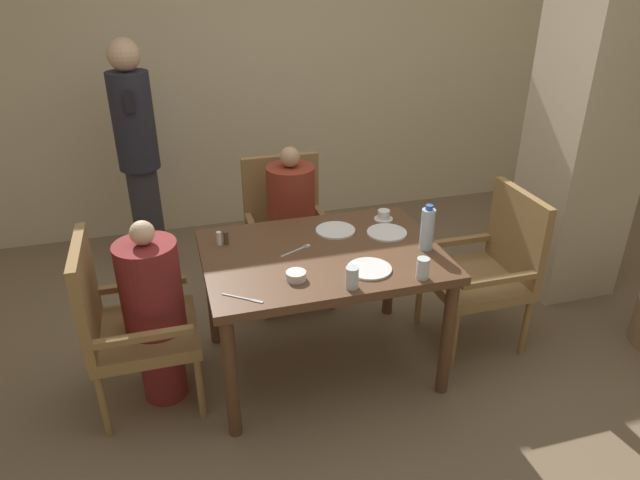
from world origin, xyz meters
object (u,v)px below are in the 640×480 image
plate_dessert_center (387,233)px  glass_tall_near (352,278)px  standing_host (138,152)px  diner_in_left_chair (154,311)px  plate_main_left (335,230)px  plate_main_right (369,269)px  glass_tall_mid (423,268)px  chair_left_side (125,320)px  diner_in_far_chair (292,226)px  teacup_with_saucer (384,216)px  chair_right_side (490,265)px  water_bottle (427,229)px  chair_far_side (287,225)px  bowl_small (296,276)px

plate_dessert_center → glass_tall_near: bearing=-127.4°
standing_host → diner_in_left_chair: bearing=-89.0°
plate_main_left → glass_tall_near: 0.64m
plate_main_right → glass_tall_mid: 0.28m
chair_left_side → standing_host: 1.64m
diner_in_far_chair → plate_main_right: bearing=-79.9°
diner_in_left_chair → diner_in_far_chair: diner_in_far_chair is taller
chair_left_side → plate_main_left: 1.27m
diner_in_left_chair → teacup_with_saucer: diner_in_left_chair is taller
glass_tall_near → glass_tall_mid: (0.37, -0.01, 0.00)m
teacup_with_saucer → glass_tall_mid: bearing=-96.1°
plate_main_right → plate_dessert_center: same height
chair_right_side → plate_main_left: 0.99m
diner_in_left_chair → standing_host: standing_host is taller
plate_main_left → water_bottle: size_ratio=0.89×
water_bottle → teacup_with_saucer: bearing=101.0°
standing_host → glass_tall_mid: standing_host is taller
glass_tall_mid → teacup_with_saucer: bearing=83.9°
chair_left_side → glass_tall_near: 1.22m
chair_far_side → diner_in_far_chair: diner_in_far_chair is taller
diner_in_far_chair → glass_tall_near: diner_in_far_chair is taller
chair_far_side → teacup_with_saucer: size_ratio=8.48×
plate_main_left → water_bottle: 0.56m
diner_in_far_chair → glass_tall_near: (0.03, -1.15, 0.24)m
chair_right_side → standing_host: bearing=142.2°
chair_right_side → water_bottle: bearing=-166.9°
diner_in_left_chair → glass_tall_mid: size_ratio=9.59×
chair_right_side → glass_tall_mid: (-0.67, -0.41, 0.31)m
diner_in_left_chair → plate_main_right: bearing=-13.2°
plate_main_right → plate_dessert_center: size_ratio=1.00×
plate_main_right → teacup_with_saucer: teacup_with_saucer is taller
diner_in_left_chair → plate_main_right: diner_in_left_chair is taller
chair_right_side → glass_tall_near: (-1.05, -0.40, 0.31)m
chair_far_side → glass_tall_mid: chair_far_side is taller
chair_right_side → plate_dessert_center: (-0.65, 0.11, 0.26)m
plate_dessert_center → glass_tall_near: size_ratio=2.08×
chair_far_side → plate_main_left: chair_far_side is taller
chair_left_side → glass_tall_mid: size_ratio=8.81×
bowl_small → water_bottle: water_bottle is taller
standing_host → water_bottle: 2.28m
glass_tall_near → standing_host: bearing=116.6°
plate_dessert_center → water_bottle: size_ratio=0.89×
water_bottle → glass_tall_mid: water_bottle is taller
plate_dessert_center → bowl_small: bearing=-150.4°
diner_in_far_chair → bowl_small: 1.04m
teacup_with_saucer → glass_tall_near: (-0.45, -0.71, 0.03)m
standing_host → bowl_small: standing_host is taller
chair_far_side → plate_dessert_center: 0.93m
plate_main_left → plate_dessert_center: (0.28, -0.11, 0.00)m
chair_left_side → plate_dessert_center: bearing=4.3°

